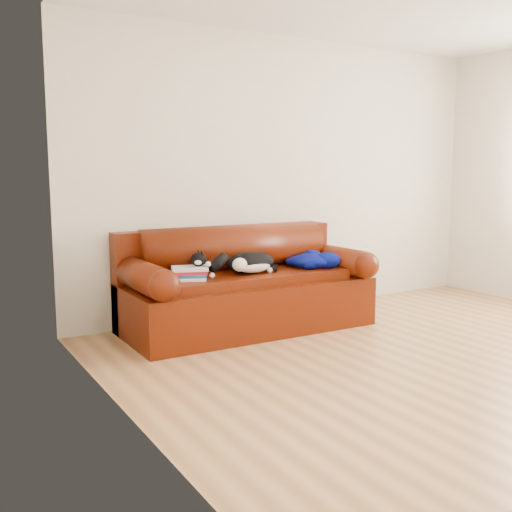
{
  "coord_description": "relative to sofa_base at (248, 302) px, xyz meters",
  "views": [
    {
      "loc": [
        -3.24,
        -2.88,
        1.35
      ],
      "look_at": [
        -0.76,
        1.35,
        0.65
      ],
      "focal_mm": 42.0,
      "sensor_mm": 36.0,
      "label": 1
    }
  ],
  "objects": [
    {
      "name": "ground",
      "position": [
        0.76,
        -1.49,
        -0.24
      ],
      "size": [
        4.5,
        4.5,
        0.0
      ],
      "primitive_type": "plane",
      "color": "#92633A",
      "rests_on": "ground"
    },
    {
      "name": "room_shell",
      "position": [
        0.88,
        -1.48,
        1.43
      ],
      "size": [
        4.52,
        4.02,
        2.61
      ],
      "color": "beige",
      "rests_on": "ground"
    },
    {
      "name": "sofa_base",
      "position": [
        0.0,
        0.0,
        0.0
      ],
      "size": [
        2.1,
        0.9,
        0.5
      ],
      "color": "#3B0F02",
      "rests_on": "ground"
    },
    {
      "name": "sofa_back",
      "position": [
        -0.0,
        0.24,
        0.3
      ],
      "size": [
        2.1,
        1.01,
        0.88
      ],
      "color": "#3B0F02",
      "rests_on": "ground"
    },
    {
      "name": "book_stack",
      "position": [
        -0.58,
        -0.09,
        0.31
      ],
      "size": [
        0.37,
        0.34,
        0.1
      ],
      "rotation": [
        0.0,
        0.0,
        -0.4
      ],
      "color": "white",
      "rests_on": "sofa_base"
    },
    {
      "name": "cat",
      "position": [
        -0.02,
        -0.09,
        0.35
      ],
      "size": [
        0.64,
        0.37,
        0.23
      ],
      "rotation": [
        0.0,
        0.0,
        0.35
      ],
      "color": "black",
      "rests_on": "sofa_base"
    },
    {
      "name": "blanket",
      "position": [
        0.61,
        -0.08,
        0.33
      ],
      "size": [
        0.5,
        0.5,
        0.15
      ],
      "rotation": [
        0.0,
        0.0,
        -0.37
      ],
      "color": "#020744",
      "rests_on": "sofa_base"
    }
  ]
}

